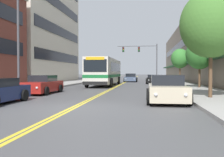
% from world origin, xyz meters
% --- Properties ---
extents(ground_plane, '(240.00, 240.00, 0.00)m').
position_xyz_m(ground_plane, '(0.00, 37.00, 0.00)').
color(ground_plane, '#4C4C4F').
extents(sidewalk_left, '(3.93, 106.00, 0.17)m').
position_xyz_m(sidewalk_left, '(-7.47, 37.00, 0.08)').
color(sidewalk_left, '#9E9B96').
rests_on(sidewalk_left, ground_plane).
extents(sidewalk_right, '(3.93, 106.00, 0.17)m').
position_xyz_m(sidewalk_right, '(7.47, 37.00, 0.08)').
color(sidewalk_right, '#9E9B96').
rests_on(sidewalk_right, ground_plane).
extents(centre_line, '(0.34, 106.00, 0.01)m').
position_xyz_m(centre_line, '(0.00, 37.00, 0.00)').
color(centre_line, yellow).
rests_on(centre_line, ground_plane).
extents(storefront_row_right, '(9.10, 68.00, 10.80)m').
position_xyz_m(storefront_row_right, '(13.66, 37.00, 5.40)').
color(storefront_row_right, gray).
rests_on(storefront_row_right, ground_plane).
extents(city_bus, '(2.88, 11.99, 3.12)m').
position_xyz_m(city_bus, '(-1.64, 18.91, 1.77)').
color(city_bus, silver).
rests_on(city_bus, ground_plane).
extents(car_white_parked_left_mid, '(2.09, 4.36, 1.37)m').
position_xyz_m(car_white_parked_left_mid, '(-4.26, 30.13, 0.62)').
color(car_white_parked_left_mid, white).
rests_on(car_white_parked_left_mid, ground_plane).
extents(car_red_parked_left_far, '(2.00, 4.64, 1.37)m').
position_xyz_m(car_red_parked_left_far, '(-4.41, 6.87, 0.64)').
color(car_red_parked_left_far, maroon).
rests_on(car_red_parked_left_far, ground_plane).
extents(car_champagne_parked_right_foreground, '(2.13, 4.13, 1.45)m').
position_xyz_m(car_champagne_parked_right_foreground, '(4.33, 2.58, 0.67)').
color(car_champagne_parked_right_foreground, beige).
rests_on(car_champagne_parked_right_foreground, ground_plane).
extents(car_black_parked_right_mid, '(2.08, 4.27, 1.25)m').
position_xyz_m(car_black_parked_right_mid, '(4.26, 24.44, 0.59)').
color(car_black_parked_right_mid, black).
rests_on(car_black_parked_right_mid, ground_plane).
extents(car_slate_blue_moving_lead, '(2.13, 4.27, 1.37)m').
position_xyz_m(car_slate_blue_moving_lead, '(0.77, 30.41, 0.63)').
color(car_slate_blue_moving_lead, '#475675').
rests_on(car_slate_blue_moving_lead, ground_plane).
extents(traffic_signal_mast, '(7.26, 0.38, 6.70)m').
position_xyz_m(traffic_signal_mast, '(2.74, 35.01, 4.82)').
color(traffic_signal_mast, '#47474C').
rests_on(traffic_signal_mast, ground_plane).
extents(street_lamp_left_near, '(2.59, 0.28, 7.10)m').
position_xyz_m(street_lamp_left_near, '(-4.90, 5.02, 4.31)').
color(street_lamp_left_near, '#47474C').
rests_on(street_lamp_left_near, ground_plane).
extents(street_tree_right_near, '(3.46, 3.46, 6.05)m').
position_xyz_m(street_tree_right_near, '(6.85, 3.92, 4.30)').
color(street_tree_right_near, brown).
rests_on(street_tree_right_near, sidewalk_right).
extents(street_tree_right_mid, '(2.55, 2.55, 4.51)m').
position_xyz_m(street_tree_right_mid, '(8.21, 13.40, 3.26)').
color(street_tree_right_mid, brown).
rests_on(street_tree_right_mid, sidewalk_right).
extents(street_tree_right_far, '(2.47, 2.47, 4.67)m').
position_xyz_m(street_tree_right_far, '(7.93, 24.77, 3.47)').
color(street_tree_right_far, brown).
rests_on(street_tree_right_far, sidewalk_right).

